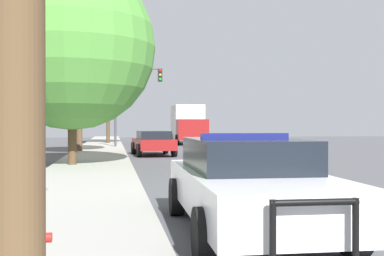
{
  "coord_description": "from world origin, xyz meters",
  "views": [
    {
      "loc": [
        -4.31,
        -7.88,
        1.63
      ],
      "look_at": [
        -0.22,
        16.97,
        1.46
      ],
      "focal_mm": 45.0,
      "sensor_mm": 36.0,
      "label": 1
    }
  ],
  "objects_px": {
    "car_background_midblock": "(153,142)",
    "fire_hydrant": "(21,235)",
    "box_truck": "(188,124)",
    "police_car": "(248,182)",
    "traffic_light": "(133,90)",
    "tree_sidewalk_far": "(108,83)",
    "tree_sidewalk_near": "(72,47)",
    "tree_sidewalk_mid": "(79,80)"
  },
  "relations": [
    {
      "from": "police_car",
      "to": "tree_sidewalk_mid",
      "type": "xyz_separation_m",
      "value": [
        -3.94,
        21.07,
        3.46
      ]
    },
    {
      "from": "tree_sidewalk_near",
      "to": "box_truck",
      "type": "bearing_deg",
      "value": 70.18
    },
    {
      "from": "police_car",
      "to": "fire_hydrant",
      "type": "relative_size",
      "value": 5.93
    },
    {
      "from": "fire_hydrant",
      "to": "car_background_midblock",
      "type": "height_order",
      "value": "car_background_midblock"
    },
    {
      "from": "police_car",
      "to": "traffic_light",
      "type": "xyz_separation_m",
      "value": [
        -0.63,
        26.52,
        3.27
      ]
    },
    {
      "from": "box_truck",
      "to": "tree_sidewalk_far",
      "type": "height_order",
      "value": "tree_sidewalk_far"
    },
    {
      "from": "car_background_midblock",
      "to": "tree_sidewalk_near",
      "type": "height_order",
      "value": "tree_sidewalk_near"
    },
    {
      "from": "car_background_midblock",
      "to": "box_truck",
      "type": "xyz_separation_m",
      "value": [
        4.16,
        14.73,
        1.01
      ]
    },
    {
      "from": "police_car",
      "to": "box_truck",
      "type": "bearing_deg",
      "value": -95.85
    },
    {
      "from": "tree_sidewalk_far",
      "to": "tree_sidewalk_mid",
      "type": "relative_size",
      "value": 1.16
    },
    {
      "from": "tree_sidewalk_near",
      "to": "car_background_midblock",
      "type": "bearing_deg",
      "value": 62.17
    },
    {
      "from": "box_truck",
      "to": "tree_sidewalk_mid",
      "type": "xyz_separation_m",
      "value": [
        -8.18,
        -12.06,
        2.5
      ]
    },
    {
      "from": "police_car",
      "to": "tree_sidewalk_far",
      "type": "height_order",
      "value": "tree_sidewalk_far"
    },
    {
      "from": "traffic_light",
      "to": "box_truck",
      "type": "bearing_deg",
      "value": 53.62
    },
    {
      "from": "fire_hydrant",
      "to": "car_background_midblock",
      "type": "xyz_separation_m",
      "value": [
        2.97,
        20.75,
        0.12
      ]
    },
    {
      "from": "box_truck",
      "to": "tree_sidewalk_near",
      "type": "bearing_deg",
      "value": 71.99
    },
    {
      "from": "tree_sidewalk_near",
      "to": "traffic_light",
      "type": "bearing_deg",
      "value": 78.97
    },
    {
      "from": "traffic_light",
      "to": "car_background_midblock",
      "type": "distance_m",
      "value": 8.81
    },
    {
      "from": "tree_sidewalk_near",
      "to": "tree_sidewalk_mid",
      "type": "bearing_deg",
      "value": 92.32
    },
    {
      "from": "fire_hydrant",
      "to": "traffic_light",
      "type": "relative_size",
      "value": 0.15
    },
    {
      "from": "tree_sidewalk_far",
      "to": "car_background_midblock",
      "type": "bearing_deg",
      "value": -80.43
    },
    {
      "from": "car_background_midblock",
      "to": "tree_sidewalk_mid",
      "type": "distance_m",
      "value": 5.97
    },
    {
      "from": "police_car",
      "to": "fire_hydrant",
      "type": "bearing_deg",
      "value": 40.68
    },
    {
      "from": "box_truck",
      "to": "tree_sidewalk_near",
      "type": "relative_size",
      "value": 0.92
    },
    {
      "from": "police_car",
      "to": "box_truck",
      "type": "distance_m",
      "value": 33.4
    },
    {
      "from": "car_background_midblock",
      "to": "fire_hydrant",
      "type": "bearing_deg",
      "value": -101.71
    },
    {
      "from": "fire_hydrant",
      "to": "box_truck",
      "type": "xyz_separation_m",
      "value": [
        7.13,
        35.49,
        1.12
      ]
    },
    {
      "from": "tree_sidewalk_mid",
      "to": "box_truck",
      "type": "bearing_deg",
      "value": 55.86
    },
    {
      "from": "traffic_light",
      "to": "tree_sidewalk_far",
      "type": "distance_m",
      "value": 7.09
    },
    {
      "from": "tree_sidewalk_near",
      "to": "tree_sidewalk_far",
      "type": "bearing_deg",
      "value": 87.07
    },
    {
      "from": "police_car",
      "to": "tree_sidewalk_far",
      "type": "distance_m",
      "value": 33.66
    },
    {
      "from": "traffic_light",
      "to": "tree_sidewalk_near",
      "type": "distance_m",
      "value": 15.3
    },
    {
      "from": "fire_hydrant",
      "to": "traffic_light",
      "type": "xyz_separation_m",
      "value": [
        2.27,
        28.89,
        3.43
      ]
    },
    {
      "from": "car_background_midblock",
      "to": "box_truck",
      "type": "distance_m",
      "value": 15.34
    },
    {
      "from": "fire_hydrant",
      "to": "tree_sidewalk_far",
      "type": "height_order",
      "value": "tree_sidewalk_far"
    },
    {
      "from": "box_truck",
      "to": "police_car",
      "type": "bearing_deg",
      "value": 84.53
    },
    {
      "from": "box_truck",
      "to": "tree_sidewalk_far",
      "type": "bearing_deg",
      "value": 0.37
    },
    {
      "from": "fire_hydrant",
      "to": "box_truck",
      "type": "relative_size",
      "value": 0.12
    },
    {
      "from": "traffic_light",
      "to": "box_truck",
      "type": "height_order",
      "value": "traffic_light"
    },
    {
      "from": "car_background_midblock",
      "to": "police_car",
      "type": "bearing_deg",
      "value": -93.79
    },
    {
      "from": "police_car",
      "to": "tree_sidewalk_far",
      "type": "xyz_separation_m",
      "value": [
        -2.44,
        33.29,
        4.35
      ]
    },
    {
      "from": "police_car",
      "to": "tree_sidewalk_near",
      "type": "bearing_deg",
      "value": -71.41
    }
  ]
}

